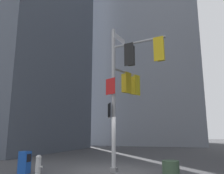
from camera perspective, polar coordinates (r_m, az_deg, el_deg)
ground at (r=11.20m, az=0.43°, el=-20.47°), size 120.00×120.00×0.00m
building_mid_block at (r=41.65m, az=9.18°, el=12.28°), size 15.91×15.91×36.84m
signal_pole_assembly at (r=11.46m, az=4.27°, el=2.15°), size 3.08×2.60×7.09m
fire_hydrant at (r=10.43m, az=-18.10°, el=-18.15°), size 0.33×0.23×0.85m
newspaper_box at (r=11.27m, az=-21.20°, el=-17.25°), size 0.45×0.36×0.94m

